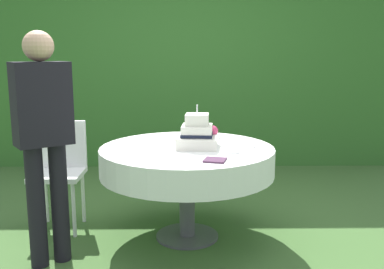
% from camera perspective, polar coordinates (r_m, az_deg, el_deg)
% --- Properties ---
extents(ground_plane, '(20.00, 20.00, 0.00)m').
position_cam_1_polar(ground_plane, '(3.64, -0.62, -13.04)').
color(ground_plane, '#3D602D').
extents(foliage_hedge, '(5.53, 0.60, 2.75)m').
position_cam_1_polar(foliage_hedge, '(5.85, -0.74, 9.82)').
color(foliage_hedge, '#336628').
rests_on(foliage_hedge, ground_plane).
extents(cake_table, '(1.35, 1.35, 0.74)m').
position_cam_1_polar(cake_table, '(3.44, -0.64, -3.42)').
color(cake_table, '#4C4C51').
rests_on(cake_table, ground_plane).
extents(wedding_cake, '(0.34, 0.33, 0.33)m').
position_cam_1_polar(wedding_cake, '(3.40, 0.74, 0.00)').
color(wedding_cake, white).
rests_on(wedding_cake, cake_table).
extents(serving_plate_near, '(0.14, 0.14, 0.01)m').
position_cam_1_polar(serving_plate_near, '(3.77, 2.63, -0.39)').
color(serving_plate_near, white).
rests_on(serving_plate_near, cake_table).
extents(serving_plate_far, '(0.11, 0.11, 0.01)m').
position_cam_1_polar(serving_plate_far, '(3.72, -2.51, -0.52)').
color(serving_plate_far, white).
rests_on(serving_plate_far, cake_table).
extents(serving_plate_left, '(0.12, 0.12, 0.01)m').
position_cam_1_polar(serving_plate_left, '(3.44, 7.16, -1.52)').
color(serving_plate_left, white).
rests_on(serving_plate_left, cake_table).
extents(serving_plate_right, '(0.11, 0.11, 0.01)m').
position_cam_1_polar(serving_plate_right, '(3.24, 5.18, -2.26)').
color(serving_plate_right, white).
rests_on(serving_plate_right, cake_table).
extents(napkin_stack, '(0.17, 0.17, 0.01)m').
position_cam_1_polar(napkin_stack, '(3.00, 2.97, -3.30)').
color(napkin_stack, '#4C2D47').
rests_on(napkin_stack, cake_table).
extents(garden_chair, '(0.40, 0.40, 0.89)m').
position_cam_1_polar(garden_chair, '(3.86, -16.64, -3.66)').
color(garden_chair, white).
rests_on(garden_chair, ground_plane).
extents(standing_person, '(0.41, 0.37, 1.60)m').
position_cam_1_polar(standing_person, '(3.11, -18.56, 0.17)').
color(standing_person, black).
rests_on(standing_person, ground_plane).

